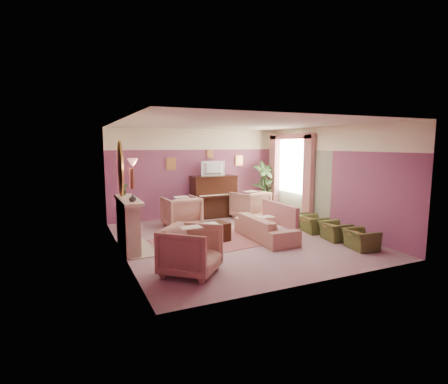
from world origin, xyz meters
name	(u,v)px	position (x,y,z in m)	size (l,w,h in m)	color
floor	(237,239)	(0.00, 0.00, 0.00)	(5.50, 6.00, 0.01)	gray
ceiling	(238,124)	(0.00, 0.00, 2.80)	(5.50, 6.00, 0.01)	beige
wall_back	(195,173)	(0.00, 3.00, 1.40)	(5.50, 0.02, 2.80)	#6E3F6A
wall_front	(319,201)	(0.00, -3.00, 1.40)	(5.50, 0.02, 2.80)	#6E3F6A
wall_left	(120,189)	(-2.75, 0.00, 1.40)	(0.02, 6.00, 2.80)	#6E3F6A
wall_right	(327,178)	(2.75, 0.00, 1.40)	(0.02, 6.00, 2.80)	#6E3F6A
picture_rail_band	(195,139)	(0.00, 2.99, 2.47)	(5.50, 0.01, 0.65)	#FFF8CB
stripe_panel	(297,185)	(2.73, 1.30, 1.07)	(0.01, 3.00, 2.15)	#93A181
fireplace_surround	(128,226)	(-2.59, 0.20, 0.55)	(0.30, 1.40, 1.10)	tan
fireplace_inset	(133,232)	(-2.49, 0.20, 0.40)	(0.18, 0.72, 0.68)	black
fire_ember	(135,239)	(-2.45, 0.20, 0.22)	(0.06, 0.54, 0.10)	#FB4932
mantel_shelf	(128,200)	(-2.56, 0.20, 1.12)	(0.40, 1.55, 0.07)	tan
hearth	(138,248)	(-2.39, 0.20, 0.01)	(0.55, 1.50, 0.02)	tan
mirror_frame	(120,169)	(-2.70, 0.20, 1.80)	(0.04, 0.72, 1.20)	#D69F50
mirror_glass	(122,169)	(-2.67, 0.20, 1.80)	(0.01, 0.60, 1.06)	white
sconce_shade	(133,163)	(-2.62, -0.85, 1.98)	(0.20, 0.20, 0.16)	#F59085
piano	(214,197)	(0.50, 2.68, 0.65)	(1.40, 0.60, 1.30)	black
piano_keyshelf	(218,196)	(0.50, 2.33, 0.72)	(1.30, 0.12, 0.06)	black
piano_keys	(218,195)	(0.50, 2.33, 0.76)	(1.20, 0.08, 0.02)	white
piano_top	(213,176)	(0.50, 2.68, 1.31)	(1.45, 0.65, 0.04)	black
television	(214,167)	(0.50, 2.63, 1.60)	(0.80, 0.12, 0.48)	black
print_back_left	(171,164)	(-0.80, 2.96, 1.72)	(0.30, 0.03, 0.38)	#D69F50
print_back_right	(239,160)	(1.55, 2.96, 1.78)	(0.26, 0.03, 0.34)	#D69F50
print_back_mid	(210,154)	(0.50, 2.96, 2.00)	(0.22, 0.03, 0.26)	#D69F50
print_left_wall	(132,178)	(-2.71, -1.20, 1.72)	(0.03, 0.28, 0.36)	#D69F50
window_blind	(292,164)	(2.70, 1.55, 1.70)	(0.03, 1.40, 1.80)	beige
curtain_left	(308,180)	(2.62, 0.63, 1.30)	(0.16, 0.34, 2.60)	#AD6769
curtain_right	(274,175)	(2.62, 2.47, 1.30)	(0.16, 0.34, 2.60)	#AD6769
pelmet	(291,136)	(2.62, 1.55, 2.56)	(0.16, 2.20, 0.16)	#AD6769
mantel_plant	(124,189)	(-2.55, 0.75, 1.29)	(0.16, 0.16, 0.28)	#2E4F26
mantel_vase	(133,198)	(-2.55, -0.30, 1.23)	(0.16, 0.16, 0.16)	#FFF8CB
area_rug	(210,242)	(-0.72, 0.03, 0.01)	(2.50, 1.80, 0.01)	#944E4E
coffee_table	(208,233)	(-0.76, 0.02, 0.23)	(1.00, 0.50, 0.45)	#32170B
table_paper	(210,223)	(-0.71, 0.02, 0.46)	(0.35, 0.28, 0.01)	beige
sofa	(265,223)	(0.63, -0.30, 0.40)	(0.65, 1.96, 0.79)	tan
sofa_throw	(279,214)	(1.03, -0.30, 0.60)	(0.10, 1.48, 0.54)	#AD6769
floral_armchair_left	(181,210)	(-0.87, 1.77, 0.48)	(0.93, 0.93, 0.97)	tan
floral_armchair_right	(250,203)	(1.44, 1.96, 0.48)	(0.93, 0.93, 0.97)	tan
floral_armchair_front	(191,248)	(-1.81, -1.75, 0.48)	(0.93, 0.93, 0.97)	tan
olive_chair_a	(361,236)	(2.13, -1.89, 0.29)	(0.48, 0.68, 0.59)	#4B5625
olive_chair_b	(335,228)	(2.13, -1.07, 0.29)	(0.48, 0.68, 0.59)	#4B5625
olive_chair_c	(313,221)	(2.13, -0.25, 0.29)	(0.48, 0.68, 0.59)	#4B5625
olive_chair_d	(295,216)	(2.13, 0.57, 0.29)	(0.48, 0.68, 0.59)	#4B5625
side_table	(264,203)	(2.35, 2.61, 0.35)	(0.52, 0.52, 0.70)	beige
side_plant_big	(265,187)	(2.35, 2.61, 0.87)	(0.30, 0.30, 0.34)	#2E4F26
side_plant_small	(269,188)	(2.47, 2.51, 0.84)	(0.16, 0.16, 0.28)	#2E4F26
palm_pot	(264,209)	(2.25, 2.48, 0.17)	(0.34, 0.34, 0.34)	#9E643C
palm_plant	(264,182)	(2.25, 2.48, 1.06)	(0.76, 0.76, 1.44)	#2E4F26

